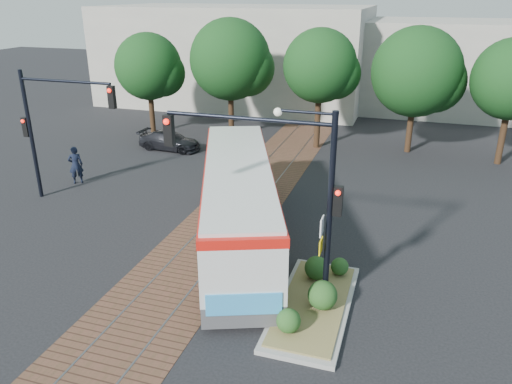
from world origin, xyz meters
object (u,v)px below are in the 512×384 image
signal_pole_left (49,119)px  officer (76,165)px  parked_car (170,141)px  signal_pole_main (289,178)px  city_bus (238,199)px  traffic_island (315,298)px

signal_pole_left → officer: bearing=105.5°
signal_pole_left → officer: (-0.57, 2.07, -2.89)m
parked_car → signal_pole_main: bearing=-138.6°
city_bus → traffic_island: 5.40m
traffic_island → parked_car: size_ratio=1.34×
signal_pole_left → signal_pole_main: bearing=-21.4°
signal_pole_main → signal_pole_left: 13.14m
signal_pole_main → city_bus: bearing=129.1°
traffic_island → signal_pole_left: 14.50m
officer → signal_pole_main: bearing=113.4°
signal_pole_main → signal_pole_left: size_ratio=1.00×
traffic_island → parked_car: 18.13m
traffic_island → signal_pole_main: 3.95m
city_bus → signal_pole_left: 9.73m
traffic_island → signal_pole_main: (-0.96, 0.09, 3.83)m
traffic_island → officer: (-13.76, 6.96, 0.64)m
signal_pole_left → parked_car: (1.28, 8.77, -3.30)m
signal_pole_main → parked_car: (-10.95, 13.58, -3.59)m
signal_pole_main → officer: signal_pole_main is taller
city_bus → parked_car: bearing=107.8°
city_bus → traffic_island: city_bus is taller
traffic_island → city_bus: bearing=136.6°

